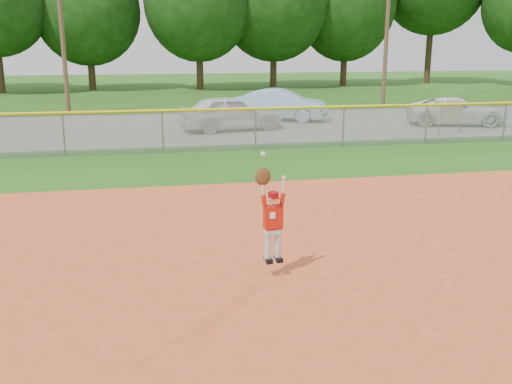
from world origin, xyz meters
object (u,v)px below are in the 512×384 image
sponsor_sign (451,113)px  car_white_a (231,113)px  car_blue (280,105)px  car_white_b (456,111)px  ballplayer (272,216)px

sponsor_sign → car_white_a: bearing=162.3°
car_white_a → car_blue: size_ratio=0.98×
car_white_b → sponsor_sign: sponsor_sign is taller
car_white_b → sponsor_sign: bearing=160.4°
car_blue → car_white_b: 8.35m
sponsor_sign → car_white_b: bearing=55.9°
car_white_b → car_blue: bearing=82.8°
car_white_a → car_blue: car_white_a is taller
car_white_a → car_white_b: (10.63, -0.27, -0.14)m
car_blue → sponsor_sign: (6.02, -5.65, 0.13)m
car_blue → ballplayer: 19.45m
car_white_a → sponsor_sign: 9.34m
car_white_a → car_white_b: 10.64m
car_white_b → ballplayer: (-12.31, -15.82, 0.44)m
ballplayer → car_white_a: bearing=84.0°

